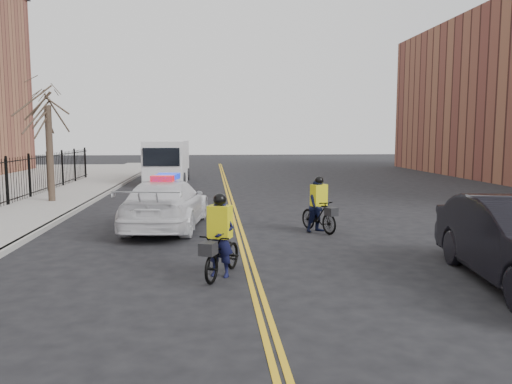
{
  "coord_description": "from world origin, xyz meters",
  "views": [
    {
      "loc": [
        -0.84,
        -11.66,
        2.97
      ],
      "look_at": [
        0.44,
        2.59,
        1.3
      ],
      "focal_mm": 35.0,
      "sensor_mm": 36.0,
      "label": 1
    }
  ],
  "objects_px": {
    "cargo_van": "(167,163)",
    "cyclist_far": "(319,210)",
    "police_cruiser": "(166,204)",
    "cyclist_near": "(220,248)"
  },
  "relations": [
    {
      "from": "cargo_van",
      "to": "cyclist_far",
      "type": "bearing_deg",
      "value": -68.28
    },
    {
      "from": "police_cruiser",
      "to": "cyclist_near",
      "type": "relative_size",
      "value": 2.92
    },
    {
      "from": "cyclist_far",
      "to": "police_cruiser",
      "type": "bearing_deg",
      "value": 142.23
    },
    {
      "from": "cargo_van",
      "to": "police_cruiser",
      "type": "bearing_deg",
      "value": -84.02
    },
    {
      "from": "cargo_van",
      "to": "cyclist_far",
      "type": "height_order",
      "value": "cargo_van"
    },
    {
      "from": "cyclist_near",
      "to": "cyclist_far",
      "type": "height_order",
      "value": "cyclist_near"
    },
    {
      "from": "cargo_van",
      "to": "cyclist_far",
      "type": "distance_m",
      "value": 16.81
    },
    {
      "from": "cyclist_far",
      "to": "cyclist_near",
      "type": "bearing_deg",
      "value": -149.47
    },
    {
      "from": "cyclist_near",
      "to": "cyclist_far",
      "type": "distance_m",
      "value": 5.45
    },
    {
      "from": "police_cruiser",
      "to": "cargo_van",
      "type": "relative_size",
      "value": 0.9
    }
  ]
}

